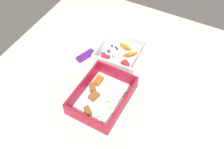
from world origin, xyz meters
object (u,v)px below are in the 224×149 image
at_px(candy_bar, 86,56).
at_px(paper_cup_liner, 135,39).
at_px(fruit_bowl, 120,55).
at_px(pasta_container, 102,97).

height_order(candy_bar, paper_cup_liner, paper_cup_liner).
relative_size(candy_bar, paper_cup_liner, 2.10).
xyz_separation_m(fruit_bowl, paper_cup_liner, (0.11, -0.01, -0.01)).
bearing_deg(candy_bar, pasta_container, -133.20).
xyz_separation_m(fruit_bowl, candy_bar, (-0.05, 0.11, -0.01)).
height_order(pasta_container, paper_cup_liner, pasta_container).
distance_m(candy_bar, paper_cup_liner, 0.20).
relative_size(fruit_bowl, candy_bar, 2.22).
relative_size(pasta_container, candy_bar, 2.86).
bearing_deg(paper_cup_liner, fruit_bowl, 175.75).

